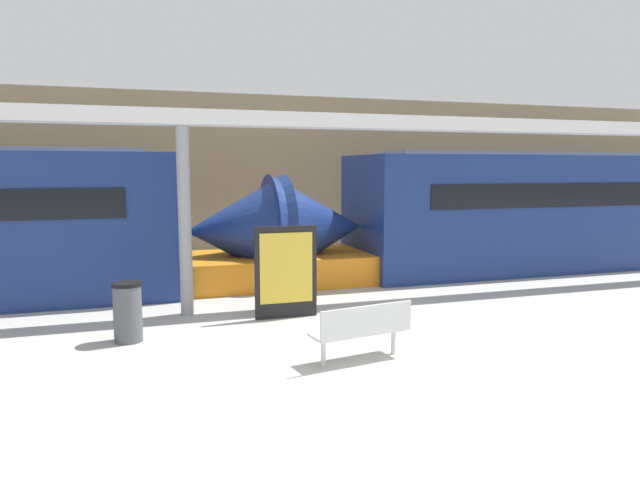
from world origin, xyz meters
The scene contains 8 objects.
ground_plane centered at (0.00, 0.00, 0.00)m, with size 60.00×60.00×0.00m, color #B2AFA8.
station_wall centered at (0.00, 10.82, 2.50)m, with size 56.00×0.20×5.00m, color #9E8460.
train_left centered at (8.71, 6.69, 1.52)m, with size 18.13×2.93×3.20m.
bench_near centered at (-0.40, 0.69, 0.50)m, with size 1.54×0.68×0.85m.
trash_bin centered at (-3.63, 2.74, 0.49)m, with size 0.47×0.47×0.97m.
poster_board centered at (-0.84, 3.39, 0.87)m, with size 1.17×0.07×1.72m.
support_column_near centered at (-2.59, 4.20, 1.78)m, with size 0.24×0.24×3.56m, color gray.
canopy_beam centered at (-2.59, 4.20, 3.70)m, with size 28.00×0.60×0.28m, color silver.
Camera 1 is at (-3.40, -6.69, 2.78)m, focal length 32.00 mm.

